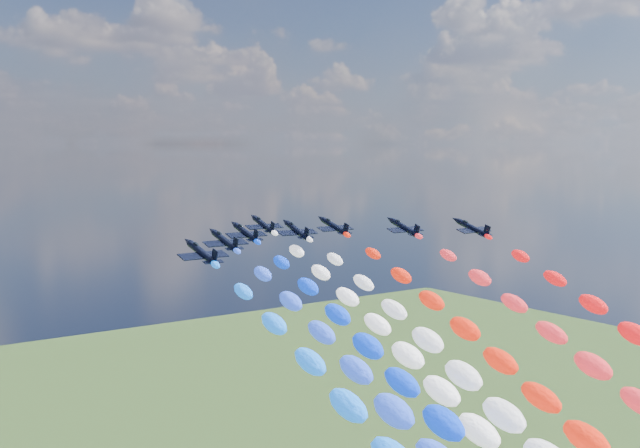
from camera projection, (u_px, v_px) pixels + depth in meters
jet_0 at (202, 253)px, 136.04m from camera, size 9.08×12.04×5.81m
jet_1 at (224, 240)px, 153.15m from camera, size 8.69×11.76×5.81m
jet_2 at (245, 232)px, 167.09m from camera, size 8.60×11.70×5.81m
jet_3 at (296, 230)px, 171.35m from camera, size 9.14×12.08×5.81m
jet_4 at (263, 225)px, 183.49m from camera, size 8.89×11.90×5.81m
trail_4 at (461, 429)px, 136.47m from camera, size 6.01×119.99×61.40m
jet_5 at (334, 226)px, 179.70m from camera, size 9.07×12.03×5.81m
trail_5 at (562, 437)px, 132.69m from camera, size 6.01×119.99×61.40m
jet_6 at (404, 227)px, 177.02m from camera, size 8.52×11.64×5.81m
jet_7 at (472, 228)px, 175.90m from camera, size 9.16×12.10×5.81m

